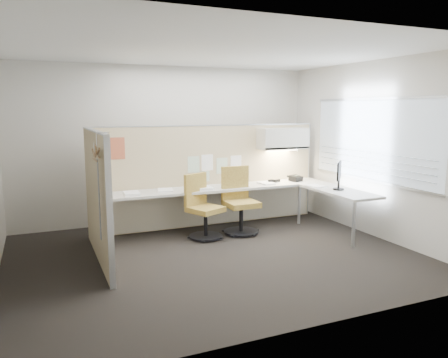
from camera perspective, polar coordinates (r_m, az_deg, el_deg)
name	(u,v)px	position (r m, az deg, el deg)	size (l,w,h in m)	color
floor	(215,256)	(6.23, -1.24, -10.02)	(5.50, 4.50, 0.01)	black
ceiling	(214,50)	(5.94, -1.34, 16.53)	(5.50, 4.50, 0.01)	white
wall_back	(168,144)	(8.04, -7.32, 4.50)	(5.50, 0.02, 2.80)	beige
wall_front	(309,182)	(3.95, 11.04, -0.38)	(5.50, 0.02, 2.80)	beige
wall_right	(373,149)	(7.40, 18.91, 3.68)	(0.02, 4.50, 2.80)	beige
window_pane	(373,140)	(7.37, 18.83, 4.84)	(0.01, 2.80, 1.30)	#919FA8
partition_back	(209,176)	(7.67, -1.94, 0.39)	(4.10, 0.06, 1.75)	#C5B388
partition_left	(97,197)	(6.11, -16.24, -2.22)	(0.06, 2.20, 1.75)	#C5B388
desk	(240,194)	(7.43, 2.14, -2.03)	(4.00, 2.07, 0.73)	beige
overhead_bin	(283,139)	(8.00, 7.67, 5.25)	(0.90, 0.36, 0.38)	beige
task_light_strip	(282,150)	(8.02, 7.64, 3.76)	(0.60, 0.06, 0.02)	#FFEABF
pinned_papers	(214,167)	(7.64, -1.30, 1.56)	(1.01, 0.00, 0.47)	#8CBF8C
poster	(116,148)	(7.15, -13.93, 3.89)	(0.28, 0.00, 0.35)	#FF5520
chair_left	(202,209)	(6.97, -2.86, -3.89)	(0.62, 0.64, 1.01)	black
chair_right	(239,203)	(7.23, 1.99, -3.13)	(0.57, 0.57, 1.08)	black
monitor	(339,174)	(7.35, 14.79, 0.66)	(0.32, 0.33, 0.46)	black
phone	(295,178)	(8.10, 9.32, 0.08)	(0.26, 0.24, 0.12)	black
stapler	(277,181)	(7.94, 6.92, -0.25)	(0.14, 0.04, 0.05)	black
tape_dispenser	(271,181)	(7.86, 6.16, -0.29)	(0.10, 0.06, 0.06)	black
coat_hook	(97,163)	(5.22, -16.28, 2.05)	(0.18, 0.41, 1.25)	silver
paper_stack_0	(132,193)	(6.91, -11.98, -1.85)	(0.23, 0.30, 0.04)	white
paper_stack_1	(165,190)	(7.13, -7.67, -1.44)	(0.23, 0.30, 0.02)	white
paper_stack_2	(204,188)	(7.20, -2.58, -1.20)	(0.23, 0.30, 0.04)	white
paper_stack_3	(241,185)	(7.55, 2.22, -0.81)	(0.23, 0.30, 0.01)	white
paper_stack_4	(266,183)	(7.76, 5.55, -0.54)	(0.23, 0.30, 0.02)	white
paper_stack_5	(316,186)	(7.62, 11.90, -0.90)	(0.23, 0.30, 0.02)	white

